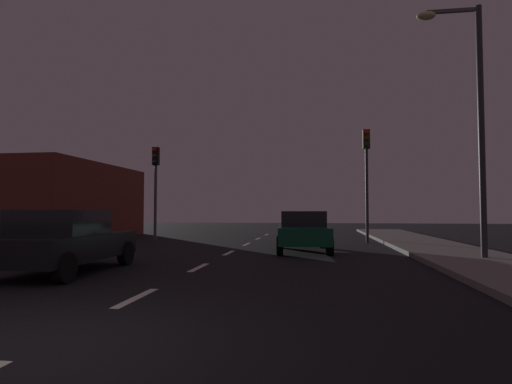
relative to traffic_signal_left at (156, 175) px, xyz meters
name	(u,v)px	position (x,y,z in m)	size (l,w,h in m)	color
ground_plane	(205,265)	(4.87, -8.57, -3.28)	(80.00, 80.00, 0.00)	black
sidewalk_curb_right	(497,267)	(12.37, -8.57, -3.21)	(3.00, 40.00, 0.15)	gray
lane_stripe_second	(136,298)	(4.87, -12.97, -3.28)	(0.16, 1.60, 0.01)	silver
lane_stripe_third	(199,267)	(4.87, -9.17, -3.28)	(0.16, 1.60, 0.01)	silver
lane_stripe_fourth	(229,253)	(4.87, -5.37, -3.28)	(0.16, 1.60, 0.01)	silver
lane_stripe_fifth	(247,244)	(4.87, -1.57, -3.28)	(0.16, 1.60, 0.01)	silver
lane_stripe_sixth	(258,239)	(4.87, 2.23, -3.28)	(0.16, 1.60, 0.01)	silver
lane_stripe_seventh	(267,235)	(4.87, 6.03, -3.28)	(0.16, 1.60, 0.01)	silver
traffic_signal_left	(156,175)	(0.00, 0.00, 0.00)	(0.32, 0.38, 4.66)	#4C4C51
traffic_signal_right	(367,164)	(10.27, 0.00, 0.39)	(0.32, 0.38, 5.27)	#2D2D30
car_stopped_ahead	(303,231)	(7.43, -4.47, -2.54)	(2.12, 4.06, 1.47)	#0F4C2D
car_adjacent_lane	(64,241)	(1.91, -10.49, -2.52)	(2.10, 4.09, 1.50)	black
street_lamp_right	(471,108)	(12.41, -6.98, 1.21)	(1.84, 0.36, 7.50)	#2D2D30
storefront_left	(73,201)	(-5.18, 1.21, -1.28)	(4.10, 9.36, 3.99)	maroon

